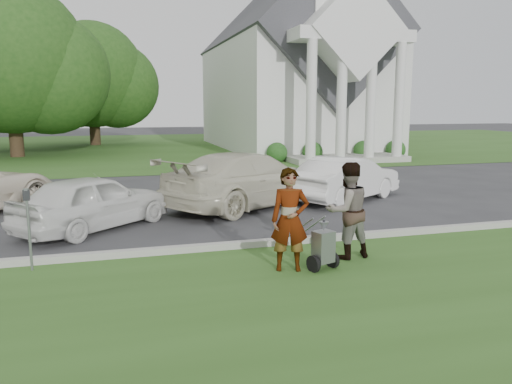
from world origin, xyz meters
name	(u,v)px	position (x,y,z in m)	size (l,w,h in m)	color
ground	(261,255)	(0.00, 0.00, 0.00)	(120.00, 120.00, 0.00)	#333335
grass_strip	(322,316)	(0.00, -3.00, 0.01)	(80.00, 7.00, 0.01)	#31571E
church_lawn	(153,147)	(0.00, 27.00, 0.01)	(80.00, 30.00, 0.01)	#31571E
curb	(253,244)	(0.00, 0.55, 0.07)	(80.00, 0.18, 0.15)	#9E9E93
church	(293,59)	(9.00, 23.11, 5.94)	(9.19, 19.00, 24.10)	white
tree_left	(10,65)	(-8.01, 21.99, 5.11)	(10.63, 8.40, 9.71)	#332316
tree_back	(92,80)	(-4.01, 29.99, 4.73)	(9.61, 7.60, 8.89)	#332316
striping_cart	(323,248)	(0.80, -1.16, 0.41)	(0.73, 1.11, 0.96)	black
person_left	(290,221)	(0.22, -1.02, 0.91)	(0.66, 0.43, 1.82)	#999999
person_right	(347,211)	(1.52, -0.62, 0.92)	(0.89, 0.70, 1.84)	#999999
parking_meter_near	(28,220)	(-4.16, 0.20, 0.93)	(0.11, 0.10, 1.48)	gray
car_b	(93,202)	(-3.20, 3.09, 0.66)	(1.56, 3.88, 1.32)	white
car_c	(248,179)	(1.01, 4.70, 0.79)	(2.21, 5.45, 1.58)	beige
car_d	(346,179)	(4.14, 4.78, 0.68)	(1.43, 4.11, 1.35)	white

